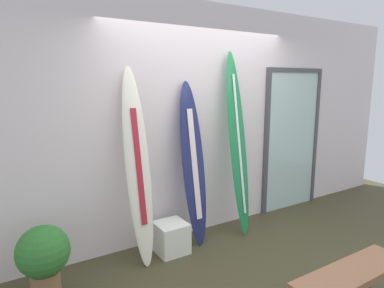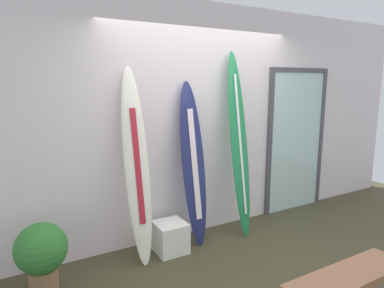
{
  "view_description": "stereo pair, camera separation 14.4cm",
  "coord_description": "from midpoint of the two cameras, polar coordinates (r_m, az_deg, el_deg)",
  "views": [
    {
      "loc": [
        -2.23,
        -2.19,
        1.87
      ],
      "look_at": [
        -0.28,
        0.95,
        1.19
      ],
      "focal_mm": 31.3,
      "sensor_mm": 36.0,
      "label": 1
    },
    {
      "loc": [
        -2.11,
        -2.26,
        1.87
      ],
      "look_at": [
        -0.28,
        0.95,
        1.19
      ],
      "focal_mm": 31.3,
      "sensor_mm": 36.0,
      "label": 2
    }
  ],
  "objects": [
    {
      "name": "bench",
      "position": [
        3.01,
        24.28,
        -20.01
      ],
      "size": [
        1.11,
        0.3,
        0.45
      ],
      "color": "#936142",
      "rests_on": "ground"
    },
    {
      "name": "glass_door",
      "position": [
        5.14,
        15.87,
        1.07
      ],
      "size": [
        1.1,
        0.06,
        2.07
      ],
      "color": "silver",
      "rests_on": "ground"
    },
    {
      "name": "surfboard_navy",
      "position": [
        3.85,
        -0.86,
        -3.43
      ],
      "size": [
        0.3,
        0.38,
        1.89
      ],
      "color": "navy",
      "rests_on": "ground"
    },
    {
      "name": "potted_plant",
      "position": [
        3.32,
        -25.17,
        -16.95
      ],
      "size": [
        0.45,
        0.45,
        0.67
      ],
      "color": "#896344",
      "rests_on": "ground"
    },
    {
      "name": "wall_back",
      "position": [
        4.17,
        -0.2,
        3.97
      ],
      "size": [
        7.2,
        0.2,
        2.8
      ],
      "primitive_type": "cube",
      "color": "silver",
      "rests_on": "ground"
    },
    {
      "name": "surfboard_emerald",
      "position": [
        4.13,
        6.82,
        -0.23
      ],
      "size": [
        0.24,
        0.45,
        2.25
      ],
      "color": "#207E48",
      "rests_on": "ground"
    },
    {
      "name": "surfboard_ivory",
      "position": [
        3.49,
        -10.42,
        -3.77
      ],
      "size": [
        0.28,
        0.49,
        2.04
      ],
      "color": "white",
      "rests_on": "ground"
    },
    {
      "name": "display_block_left",
      "position": [
        3.88,
        -4.7,
        -15.6
      ],
      "size": [
        0.33,
        0.33,
        0.34
      ],
      "color": "white",
      "rests_on": "ground"
    },
    {
      "name": "ground",
      "position": [
        3.64,
        11.39,
        -21.06
      ],
      "size": [
        8.0,
        8.0,
        0.04
      ],
      "primitive_type": "cube",
      "color": "#3F3B24"
    }
  ]
}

